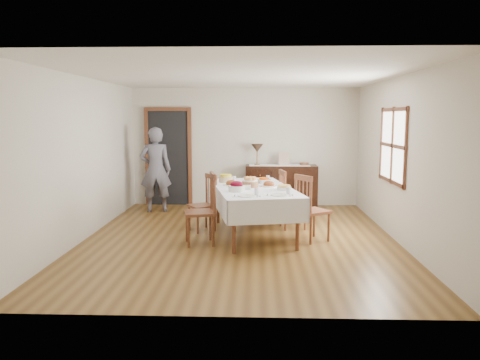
{
  "coord_description": "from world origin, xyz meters",
  "views": [
    {
      "loc": [
        0.27,
        -7.39,
        1.96
      ],
      "look_at": [
        0.0,
        0.1,
        0.95
      ],
      "focal_mm": 35.0,
      "sensor_mm": 36.0,
      "label": 1
    }
  ],
  "objects_px": {
    "chair_left_near": "(203,208)",
    "chair_left_far": "(205,202)",
    "person": "(156,167)",
    "chair_right_far": "(290,199)",
    "sideboard": "(281,186)",
    "dining_table": "(253,193)",
    "table_lamp": "(257,149)",
    "chair_right_near": "(310,208)"
  },
  "relations": [
    {
      "from": "person",
      "to": "table_lamp",
      "type": "distance_m",
      "value": 2.21
    },
    {
      "from": "sideboard",
      "to": "dining_table",
      "type": "bearing_deg",
      "value": -103.41
    },
    {
      "from": "chair_right_near",
      "to": "person",
      "type": "relative_size",
      "value": 0.57
    },
    {
      "from": "chair_left_far",
      "to": "chair_right_near",
      "type": "distance_m",
      "value": 1.87
    },
    {
      "from": "chair_left_far",
      "to": "sideboard",
      "type": "bearing_deg",
      "value": 112.73
    },
    {
      "from": "chair_right_far",
      "to": "person",
      "type": "xyz_separation_m",
      "value": [
        -2.69,
        1.39,
        0.41
      ]
    },
    {
      "from": "table_lamp",
      "to": "dining_table",
      "type": "bearing_deg",
      "value": -91.45
    },
    {
      "from": "chair_right_far",
      "to": "sideboard",
      "type": "height_order",
      "value": "chair_right_far"
    },
    {
      "from": "chair_left_near",
      "to": "chair_right_near",
      "type": "xyz_separation_m",
      "value": [
        1.67,
        0.23,
        -0.02
      ]
    },
    {
      "from": "chair_left_near",
      "to": "table_lamp",
      "type": "relative_size",
      "value": 2.42
    },
    {
      "from": "chair_left_far",
      "to": "person",
      "type": "xyz_separation_m",
      "value": [
        -1.19,
        1.59,
        0.44
      ]
    },
    {
      "from": "chair_right_near",
      "to": "chair_right_far",
      "type": "height_order",
      "value": "chair_right_near"
    },
    {
      "from": "sideboard",
      "to": "chair_right_near",
      "type": "bearing_deg",
      "value": -83.63
    },
    {
      "from": "dining_table",
      "to": "table_lamp",
      "type": "relative_size",
      "value": 5.54
    },
    {
      "from": "chair_left_far",
      "to": "table_lamp",
      "type": "xyz_separation_m",
      "value": [
        0.91,
        2.17,
        0.79
      ]
    },
    {
      "from": "chair_left_near",
      "to": "sideboard",
      "type": "distance_m",
      "value": 3.33
    },
    {
      "from": "chair_right_far",
      "to": "sideboard",
      "type": "relative_size",
      "value": 0.67
    },
    {
      "from": "chair_right_near",
      "to": "chair_left_far",
      "type": "bearing_deg",
      "value": 37.11
    },
    {
      "from": "chair_left_far",
      "to": "dining_table",
      "type": "bearing_deg",
      "value": 35.95
    },
    {
      "from": "dining_table",
      "to": "sideboard",
      "type": "relative_size",
      "value": 1.66
    },
    {
      "from": "chair_left_near",
      "to": "chair_left_far",
      "type": "relative_size",
      "value": 1.14
    },
    {
      "from": "chair_left_far",
      "to": "chair_right_near",
      "type": "height_order",
      "value": "chair_right_near"
    },
    {
      "from": "person",
      "to": "chair_right_near",
      "type": "bearing_deg",
      "value": 131.41
    },
    {
      "from": "chair_left_far",
      "to": "table_lamp",
      "type": "distance_m",
      "value": 2.48
    },
    {
      "from": "chair_right_near",
      "to": "table_lamp",
      "type": "bearing_deg",
      "value": -15.7
    },
    {
      "from": "dining_table",
      "to": "chair_left_far",
      "type": "relative_size",
      "value": 2.61
    },
    {
      "from": "chair_left_far",
      "to": "sideboard",
      "type": "xyz_separation_m",
      "value": [
        1.44,
        2.15,
        -0.03
      ]
    },
    {
      "from": "dining_table",
      "to": "person",
      "type": "relative_size",
      "value": 1.36
    },
    {
      "from": "person",
      "to": "dining_table",
      "type": "bearing_deg",
      "value": 125.75
    },
    {
      "from": "chair_left_far",
      "to": "chair_right_far",
      "type": "distance_m",
      "value": 1.51
    },
    {
      "from": "dining_table",
      "to": "table_lamp",
      "type": "bearing_deg",
      "value": 77.2
    },
    {
      "from": "chair_left_far",
      "to": "sideboard",
      "type": "distance_m",
      "value": 2.59
    },
    {
      "from": "chair_left_near",
      "to": "person",
      "type": "distance_m",
      "value": 2.81
    },
    {
      "from": "chair_left_far",
      "to": "chair_right_far",
      "type": "xyz_separation_m",
      "value": [
        1.49,
        0.2,
        0.03
      ]
    },
    {
      "from": "chair_left_near",
      "to": "sideboard",
      "type": "height_order",
      "value": "chair_left_near"
    },
    {
      "from": "chair_left_near",
      "to": "chair_left_far",
      "type": "bearing_deg",
      "value": 172.78
    },
    {
      "from": "chair_right_far",
      "to": "dining_table",
      "type": "bearing_deg",
      "value": 117.94
    },
    {
      "from": "sideboard",
      "to": "table_lamp",
      "type": "distance_m",
      "value": 0.97
    },
    {
      "from": "chair_right_near",
      "to": "sideboard",
      "type": "height_order",
      "value": "chair_right_near"
    },
    {
      "from": "dining_table",
      "to": "chair_right_far",
      "type": "bearing_deg",
      "value": 27.09
    },
    {
      "from": "chair_left_near",
      "to": "chair_right_far",
      "type": "relative_size",
      "value": 1.07
    },
    {
      "from": "dining_table",
      "to": "chair_left_far",
      "type": "height_order",
      "value": "chair_left_far"
    }
  ]
}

